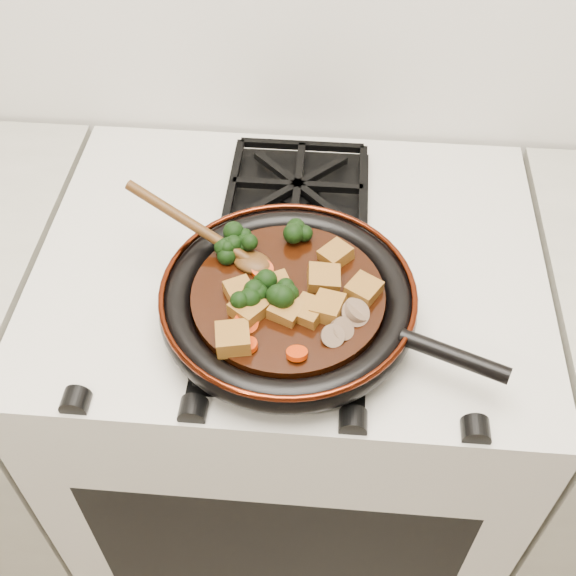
{
  "coord_description": "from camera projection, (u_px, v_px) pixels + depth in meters",
  "views": [
    {
      "loc": [
        0.06,
        0.94,
        1.68
      ],
      "look_at": [
        0.01,
        1.57,
        0.97
      ],
      "focal_mm": 45.0,
      "sensor_mm": 36.0,
      "label": 1
    }
  ],
  "objects": [
    {
      "name": "carrot_coin_5",
      "position": [
        246.0,
        323.0,
        0.92
      ],
      "size": [
        0.03,
        0.03,
        0.02
      ],
      "primitive_type": "cylinder",
      "rotation": [
        0.25,
        0.35,
        0.0
      ],
      "color": "#B92B05",
      "rests_on": "braising_sauce"
    },
    {
      "name": "tofu_cube_2",
      "position": [
        363.0,
        290.0,
        0.95
      ],
      "size": [
        0.05,
        0.06,
        0.02
      ],
      "primitive_type": "cube",
      "rotation": [
        0.02,
        0.04,
        1.03
      ],
      "color": "brown",
      "rests_on": "braising_sauce"
    },
    {
      "name": "burner_grate_back",
      "position": [
        298.0,
        189.0,
        1.17
      ],
      "size": [
        0.23,
        0.23,
        0.03
      ],
      "primitive_type": null,
      "color": "black",
      "rests_on": "stove"
    },
    {
      "name": "broccoli_floret_1",
      "position": [
        241.0,
        242.0,
        1.01
      ],
      "size": [
        0.07,
        0.06,
        0.07
      ],
      "primitive_type": null,
      "rotation": [
        0.19,
        -0.01,
        1.49
      ],
      "color": "black",
      "rests_on": "braising_sauce"
    },
    {
      "name": "mushroom_slice_0",
      "position": [
        355.0,
        313.0,
        0.93
      ],
      "size": [
        0.05,
        0.05,
        0.03
      ],
      "primitive_type": "cylinder",
      "rotation": [
        0.51,
        0.0,
        0.59
      ],
      "color": "brown",
      "rests_on": "braising_sauce"
    },
    {
      "name": "tofu_cube_6",
      "position": [
        233.0,
        339.0,
        0.9
      ],
      "size": [
        0.05,
        0.05,
        0.03
      ],
      "primitive_type": "cube",
      "rotation": [
        -0.08,
        -0.02,
        0.19
      ],
      "color": "brown",
      "rests_on": "braising_sauce"
    },
    {
      "name": "burner_grate_front",
      "position": [
        282.0,
        324.0,
        0.98
      ],
      "size": [
        0.23,
        0.23,
        0.03
      ],
      "primitive_type": null,
      "color": "black",
      "rests_on": "stove"
    },
    {
      "name": "carrot_coin_1",
      "position": [
        297.0,
        353.0,
        0.89
      ],
      "size": [
        0.03,
        0.03,
        0.01
      ],
      "primitive_type": "cylinder",
      "rotation": [
        -0.29,
        -0.02,
        0.0
      ],
      "color": "#B92B05",
      "rests_on": "braising_sauce"
    },
    {
      "name": "broccoli_floret_0",
      "position": [
        280.0,
        297.0,
        0.94
      ],
      "size": [
        0.09,
        0.09,
        0.07
      ],
      "primitive_type": null,
      "rotation": [
        0.03,
        -0.24,
        2.08
      ],
      "color": "black",
      "rests_on": "braising_sauce"
    },
    {
      "name": "carrot_coin_4",
      "position": [
        262.0,
        270.0,
        0.98
      ],
      "size": [
        0.03,
        0.03,
        0.02
      ],
      "primitive_type": "cylinder",
      "rotation": [
        0.2,
        0.16,
        0.0
      ],
      "color": "#B92B05",
      "rests_on": "braising_sauce"
    },
    {
      "name": "braising_sauce",
      "position": [
        288.0,
        298.0,
        0.97
      ],
      "size": [
        0.26,
        0.26,
        0.02
      ],
      "primitive_type": "cylinder",
      "color": "black",
      "rests_on": "skillet"
    },
    {
      "name": "mushroom_slice_2",
      "position": [
        333.0,
        336.0,
        0.9
      ],
      "size": [
        0.04,
        0.04,
        0.02
      ],
      "primitive_type": "cylinder",
      "rotation": [
        0.62,
        0.0,
        0.31
      ],
      "color": "brown",
      "rests_on": "braising_sauce"
    },
    {
      "name": "broccoli_floret_2",
      "position": [
        303.0,
        233.0,
        1.02
      ],
      "size": [
        0.09,
        0.08,
        0.07
      ],
      "primitive_type": null,
      "rotation": [
        -0.22,
        -0.14,
        0.96
      ],
      "color": "black",
      "rests_on": "braising_sauce"
    },
    {
      "name": "wooden_spoon",
      "position": [
        219.0,
        241.0,
        0.99
      ],
      "size": [
        0.13,
        0.07,
        0.2
      ],
      "rotation": [
        0.0,
        0.0,
        2.77
      ],
      "color": "#45280E",
      "rests_on": "braising_sauce"
    },
    {
      "name": "broccoli_floret_4",
      "position": [
        243.0,
        299.0,
        0.94
      ],
      "size": [
        0.08,
        0.08,
        0.06
      ],
      "primitive_type": null,
      "rotation": [
        0.1,
        0.05,
        1.05
      ],
      "color": "black",
      "rests_on": "braising_sauce"
    },
    {
      "name": "skillet",
      "position": [
        289.0,
        301.0,
        0.97
      ],
      "size": [
        0.46,
        0.35,
        0.05
      ],
      "rotation": [
        0.0,
        0.0,
        -0.38
      ],
      "color": "black",
      "rests_on": "burner_grate_front"
    },
    {
      "name": "tofu_cube_8",
      "position": [
        328.0,
        308.0,
        0.93
      ],
      "size": [
        0.05,
        0.05,
        0.03
      ],
      "primitive_type": "cube",
      "rotation": [
        -0.09,
        0.04,
        1.28
      ],
      "color": "brown",
      "rests_on": "braising_sauce"
    },
    {
      "name": "tofu_cube_5",
      "position": [
        240.0,
        293.0,
        0.95
      ],
      "size": [
        0.05,
        0.05,
        0.02
      ],
      "primitive_type": "cube",
      "rotation": [
        0.01,
        -0.02,
        2.08
      ],
      "color": "brown",
      "rests_on": "braising_sauce"
    },
    {
      "name": "tofu_cube_1",
      "position": [
        324.0,
        279.0,
        0.96
      ],
      "size": [
        0.05,
        0.04,
        0.03
      ],
      "primitive_type": "cube",
      "rotation": [
        0.09,
        0.11,
        0.07
      ],
      "color": "brown",
      "rests_on": "braising_sauce"
    },
    {
      "name": "tofu_cube_0",
      "position": [
        249.0,
        309.0,
        0.93
      ],
      "size": [
        0.06,
        0.06,
        0.02
      ],
      "primitive_type": "cube",
      "rotation": [
        0.04,
        0.02,
        2.49
      ],
      "color": "brown",
      "rests_on": "braising_sauce"
    },
    {
      "name": "broccoli_floret_5",
      "position": [
        232.0,
        253.0,
        1.0
      ],
      "size": [
        0.09,
        0.08,
        0.07
      ],
      "primitive_type": null,
      "rotation": [
        -0.25,
        -0.14,
        0.96
      ],
      "color": "black",
      "rests_on": "braising_sauce"
    },
    {
      "name": "carrot_coin_2",
      "position": [
        247.0,
        345.0,
        0.9
      ],
      "size": [
        0.03,
        0.03,
        0.01
      ],
      "primitive_type": "cylinder",
      "rotation": [
        -0.12,
        -0.1,
        0.0
      ],
      "color": "#B92B05",
      "rests_on": "braising_sauce"
    },
    {
      "name": "tofu_cube_9",
      "position": [
        286.0,
        310.0,
        0.93
      ],
      "size": [
        0.05,
        0.05,
        0.02
      ],
      "primitive_type": "cube",
      "rotation": [
        0.08,
        -0.02,
        1.17
      ],
      "color": "brown",
      "rests_on": "braising_sauce"
    },
    {
      "name": "mushroom_slice_1",
      "position": [
        342.0,
        329.0,
        0.91
      ],
      "size": [
        0.04,
        0.04,
        0.02
      ],
      "primitive_type": "cylinder",
      "rotation": [
        0.6,
        0.0,
        1.0
      ],
      "color": "brown",
      "rests_on": "braising_sauce"
    },
    {
      "name": "tofu_cube_7",
      "position": [
        309.0,
        311.0,
        0.93
      ],
      "size": [
        0.05,
        0.05,
        0.02
      ],
      "primitive_type": "cube",
      "rotation": [
        -0.04,
        0.07,
        2.71
      ],
      "color": "brown",
      "rests_on": "braising_sauce"
    },
    {
      "name": "tofu_cube_4",
      "position": [
        277.0,
        286.0,
        0.96
      ],
      "size": [
        0.05,
        0.05,
        0.02
      ],
      "primitive_type": "cube",
      "rotation": [
        -0.01,
        -0.05,
        0.42
      ],
      "color": "brown",
      "rests_on": "braising_sauce"
    },
    {
      "name": "carrot_coin_0",
      "position": [
        245.0,
        292.0,
        0.95
      ],
      "size": [
        0.03,
        0.03,
        0.02
      ],
      "primitive_type": "cylinder",
      "rotation": [
        -0.01,
        0.32,
        0.0
      ],
      "color": "#B92B05",
      "rests_on": "braising_sauce"
    },
    {
      "name": "tofu_cube_3",
      "position": [
        336.0,
        255.0,
        0.99
      ],
      "size": [
        0.05,
        0.05,
        0.03
      ],
      "primitive_type": "cube",
      "rotation": [
        -0.07,
        -0.08,
        0.81
      ],
      "color": "brown",
      "rests_on": "braising_sauce"
    },
    {
      "name": "stove",
      "position": [
        290.0,
        415.0,
        1.42
      ],
      "size": [
        0.76,
        0.6,
        0.9
      ],
      "primitive_type": "cube",
      "color": "beige",
      "rests_on": "ground"
    },
    {
      "name": "mushroom_slice_3",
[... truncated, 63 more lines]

